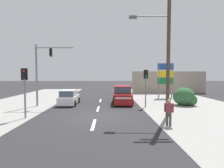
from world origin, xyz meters
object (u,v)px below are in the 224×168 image
Objects in this scene: pedestal_signal_right_kerb at (146,82)px; shopping_plaza_sign at (165,75)px; suv_receding_far at (122,95)px; pedestrian_at_kerb at (169,111)px; traffic_signal_mast at (42,67)px; hatchback_oncoming_mid at (69,98)px; pedestal_signal_left_kerb at (25,84)px; utility_pole_foreground_right at (167,42)px.

shopping_plaza_sign is at bearing 57.87° from pedestal_signal_right_kerb.
suv_receding_far reaches higher than pedestrian_at_kerb.
pedestrian_at_kerb is (2.11, -8.44, 0.04)m from suv_receding_far.
traffic_signal_mast reaches higher than hatchback_oncoming_mid.
traffic_signal_mast is 3.68× the size of pedestrian_at_kerb.
pedestal_signal_right_kerb is 3.42m from suv_receding_far.
hatchback_oncoming_mid is (1.83, 5.68, -1.71)m from pedestal_signal_left_kerb.
hatchback_oncoming_mid is (-5.61, -0.72, -0.18)m from suv_receding_far.
traffic_signal_mast reaches higher than suv_receding_far.
pedestal_signal_right_kerb is at bearing 99.97° from utility_pole_foreground_right.
hatchback_oncoming_mid is at bearing -157.62° from shopping_plaza_sign.
hatchback_oncoming_mid is at bearing 147.14° from utility_pole_foreground_right.
utility_pole_foreground_right is 2.79× the size of hatchback_oncoming_mid.
shopping_plaza_sign reaches higher than pedestal_signal_left_kerb.
shopping_plaza_sign reaches higher than hatchback_oncoming_mid.
utility_pole_foreground_right is at bearing -32.86° from hatchback_oncoming_mid.
hatchback_oncoming_mid is (-11.63, -4.79, -2.28)m from shopping_plaza_sign.
pedestrian_at_kerb is (9.55, -2.04, -1.49)m from pedestal_signal_left_kerb.
pedestal_signal_left_kerb is at bearing 167.95° from pedestrian_at_kerb.
traffic_signal_mast is 10.14m from pedestal_signal_right_kerb.
utility_pole_foreground_right is at bearing 75.91° from pedestrian_at_kerb.
shopping_plaza_sign is at bearing 22.38° from hatchback_oncoming_mid.
pedestal_signal_right_kerb is at bearing 90.73° from pedestrian_at_kerb.
utility_pole_foreground_right reaches higher than pedestrian_at_kerb.
utility_pole_foreground_right is at bearing -22.66° from traffic_signal_mast.
hatchback_oncoming_mid is at bearing 168.44° from pedestal_signal_right_kerb.
shopping_plaza_sign is at bearing 34.04° from suv_receding_far.
shopping_plaza_sign is at bearing 37.86° from pedestal_signal_left_kerb.
traffic_signal_mast is at bearing -168.48° from suv_receding_far.
utility_pole_foreground_right is 4.91m from pedestal_signal_right_kerb.
suv_receding_far is 1.27× the size of hatchback_oncoming_mid.
pedestal_signal_left_kerb is at bearing -107.89° from hatchback_oncoming_mid.
pedestal_signal_right_kerb reaches higher than hatchback_oncoming_mid.
pedestal_signal_left_kerb is at bearing -178.25° from utility_pole_foreground_right.
pedestal_signal_left_kerb is 0.77× the size of shopping_plaza_sign.
pedestal_signal_right_kerb is 0.77× the size of suv_receding_far.
pedestal_signal_right_kerb and pedestal_signal_left_kerb have the same top height.
suv_receding_far is at bearing 131.70° from pedestal_signal_right_kerb.
suv_receding_far is (-2.03, 2.28, -1.53)m from pedestal_signal_right_kerb.
suv_receding_far is at bearing 104.06° from pedestrian_at_kerb.
pedestal_signal_right_kerb is at bearing -122.13° from shopping_plaza_sign.
hatchback_oncoming_mid is 2.24× the size of pedestrian_at_kerb.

